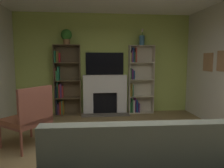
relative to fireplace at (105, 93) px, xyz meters
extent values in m
cube|color=#AEC35C|center=(0.00, 0.13, 0.84)|extent=(5.11, 0.06, 2.85)
cube|color=#A0734D|center=(2.48, -1.61, 0.95)|extent=(0.03, 0.33, 0.46)
cube|color=#3F6047|center=(2.47, -1.61, 0.95)|extent=(0.01, 0.27, 0.40)
cube|color=#A0734D|center=(2.48, -1.05, 0.92)|extent=(0.03, 0.39, 0.45)
cube|color=#939345|center=(2.47, -1.05, 0.92)|extent=(0.01, 0.33, 0.39)
cube|color=white|center=(-0.48, 0.00, -0.28)|extent=(0.28, 0.20, 0.62)
cube|color=white|center=(0.48, 0.00, -0.28)|extent=(0.28, 0.20, 0.62)
cube|color=white|center=(0.00, 0.00, 0.28)|extent=(1.25, 0.20, 0.50)
cube|color=black|center=(0.00, 0.06, -0.28)|extent=(0.69, 0.08, 0.62)
cube|color=#625B52|center=(0.00, -0.25, -0.57)|extent=(1.35, 0.30, 0.03)
cube|color=black|center=(0.00, 0.07, 0.85)|extent=(1.08, 0.06, 0.63)
cube|color=brown|center=(-1.40, -0.06, 0.39)|extent=(0.02, 0.32, 1.96)
cube|color=brown|center=(-0.70, -0.06, 0.39)|extent=(0.02, 0.32, 1.96)
cube|color=brown|center=(-1.05, 0.10, 0.39)|extent=(0.72, 0.02, 1.96)
cube|color=brown|center=(-1.05, -0.06, -0.58)|extent=(0.69, 0.32, 0.02)
cube|color=#1D252C|center=(-1.37, -0.02, -0.36)|extent=(0.03, 0.21, 0.42)
cube|color=#603264|center=(-1.32, -0.02, -0.42)|extent=(0.04, 0.21, 0.30)
cube|color=red|center=(-1.27, -0.02, -0.39)|extent=(0.04, 0.21, 0.36)
cube|color=#3B7D4D|center=(-1.23, -0.02, -0.37)|extent=(0.03, 0.22, 0.40)
cube|color=olive|center=(-1.19, -0.03, -0.37)|extent=(0.03, 0.24, 0.40)
cube|color=brown|center=(-1.05, -0.06, -0.10)|extent=(0.69, 0.32, 0.02)
cube|color=black|center=(-1.37, -0.03, 0.06)|extent=(0.03, 0.24, 0.30)
cube|color=#2C6A42|center=(-1.33, 0.00, 0.13)|extent=(0.04, 0.18, 0.43)
cube|color=#B32822|center=(-1.28, -0.05, 0.10)|extent=(0.02, 0.27, 0.38)
cube|color=#593777|center=(-1.24, -0.03, 0.10)|extent=(0.04, 0.24, 0.38)
cube|color=#BE3A37|center=(-1.20, -0.01, 0.08)|extent=(0.03, 0.19, 0.33)
cube|color=brown|center=(-1.05, -0.06, 0.39)|extent=(0.69, 0.32, 0.02)
cube|color=brown|center=(-1.37, -0.04, 0.58)|extent=(0.02, 0.24, 0.34)
cube|color=#277940|center=(-1.34, -0.04, 0.53)|extent=(0.04, 0.25, 0.26)
cube|color=#20714B|center=(-1.29, -0.04, 0.59)|extent=(0.04, 0.26, 0.38)
cube|color=brown|center=(-1.05, -0.06, 0.88)|extent=(0.69, 0.32, 0.02)
cube|color=#2B8152|center=(-1.37, -0.05, 1.05)|extent=(0.04, 0.27, 0.31)
cube|color=olive|center=(-1.31, -0.01, 1.05)|extent=(0.04, 0.19, 0.30)
cube|color=red|center=(-1.26, -0.01, 1.02)|extent=(0.03, 0.19, 0.26)
cube|color=brown|center=(-1.05, -0.06, 1.37)|extent=(0.69, 0.32, 0.02)
cube|color=beige|center=(0.70, -0.03, 0.39)|extent=(0.02, 0.27, 1.96)
cube|color=beige|center=(1.40, -0.03, 0.39)|extent=(0.02, 0.27, 1.96)
cube|color=beige|center=(1.05, 0.10, 0.39)|extent=(0.72, 0.02, 1.96)
cube|color=beige|center=(1.05, -0.03, -0.58)|extent=(0.69, 0.27, 0.02)
cube|color=#2A773B|center=(0.74, -0.02, -0.43)|extent=(0.04, 0.22, 0.28)
cube|color=#316F3D|center=(0.79, -0.02, -0.37)|extent=(0.03, 0.21, 0.40)
cube|color=beige|center=(0.83, -0.03, -0.39)|extent=(0.04, 0.23, 0.35)
cube|color=#602764|center=(0.88, 0.00, -0.36)|extent=(0.04, 0.16, 0.42)
cube|color=#1D4795|center=(0.94, 0.00, -0.39)|extent=(0.04, 0.18, 0.35)
cube|color=#673D80|center=(0.99, -0.02, -0.43)|extent=(0.03, 0.22, 0.27)
cube|color=beige|center=(1.05, -0.03, -0.10)|extent=(0.69, 0.27, 0.02)
cube|color=olive|center=(0.73, -0.02, 0.08)|extent=(0.02, 0.21, 0.33)
cube|color=olive|center=(0.76, -0.03, 0.10)|extent=(0.02, 0.23, 0.38)
cube|color=#337052|center=(0.81, 0.00, 0.08)|extent=(0.04, 0.18, 0.34)
cube|color=beige|center=(1.05, -0.03, 0.39)|extent=(0.69, 0.27, 0.02)
cube|color=#3B6839|center=(0.74, -0.01, 0.57)|extent=(0.04, 0.19, 0.32)
cube|color=#53256A|center=(0.78, -0.02, 0.56)|extent=(0.02, 0.22, 0.30)
cube|color=#572E6D|center=(0.81, 0.01, 0.54)|extent=(0.02, 0.16, 0.28)
cube|color=navy|center=(0.85, 0.01, 0.53)|extent=(0.03, 0.15, 0.25)
cube|color=beige|center=(1.05, -0.03, 0.88)|extent=(0.69, 0.27, 0.02)
cube|color=olive|center=(0.73, -0.03, 1.03)|extent=(0.03, 0.22, 0.27)
cube|color=#56326B|center=(0.77, -0.03, 1.06)|extent=(0.03, 0.23, 0.34)
cube|color=navy|center=(0.81, -0.01, 1.10)|extent=(0.03, 0.20, 0.42)
cube|color=#3D713E|center=(0.84, -0.02, 1.04)|extent=(0.02, 0.21, 0.29)
cube|color=#A73B2F|center=(0.88, -0.01, 1.10)|extent=(0.04, 0.20, 0.41)
cube|color=beige|center=(1.05, -0.03, 1.37)|extent=(0.69, 0.27, 0.02)
cylinder|color=#9E6F47|center=(-1.05, -0.05, 1.45)|extent=(0.17, 0.17, 0.15)
sphere|color=#327629|center=(-1.05, -0.05, 1.65)|extent=(0.30, 0.30, 0.30)
cylinder|color=teal|center=(1.05, -0.05, 1.51)|extent=(0.14, 0.14, 0.27)
cylinder|color=#4C7F3F|center=(1.05, -0.06, 1.71)|extent=(0.01, 0.01, 0.12)
sphere|color=silver|center=(1.05, -0.06, 1.77)|extent=(0.05, 0.05, 0.05)
cylinder|color=#4C7F3F|center=(1.07, -0.02, 1.73)|extent=(0.01, 0.01, 0.17)
sphere|color=silver|center=(1.07, -0.02, 1.82)|extent=(0.05, 0.05, 0.05)
cube|color=slate|center=(0.05, -4.19, 0.14)|extent=(1.94, 0.21, 0.55)
cylinder|color=brown|center=(-1.56, -2.60, -0.36)|extent=(0.04, 0.04, 0.45)
cylinder|color=brown|center=(-1.16, -2.08, -0.36)|extent=(0.04, 0.04, 0.45)
cylinder|color=brown|center=(-2.04, -2.23, -0.36)|extent=(0.04, 0.04, 0.45)
cylinder|color=brown|center=(-1.64, -1.71, -0.36)|extent=(0.04, 0.04, 0.45)
cube|color=#9D583D|center=(-1.60, -2.16, -0.10)|extent=(0.94, 0.94, 0.08)
cube|color=brown|center=(-1.60, -2.16, -0.16)|extent=(0.94, 0.94, 0.04)
cube|color=brown|center=(-1.37, -2.34, 0.19)|extent=(0.47, 0.58, 0.66)
camera|label=1|loc=(-0.45, -6.05, 1.01)|focal=34.12mm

